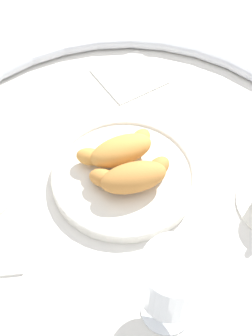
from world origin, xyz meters
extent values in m
plane|color=silver|center=(0.00, 0.00, 0.00)|extent=(2.20, 2.20, 0.00)
torus|color=silver|center=(0.00, 0.00, 0.01)|extent=(0.71, 0.71, 0.02)
cylinder|color=silver|center=(0.00, 0.01, 0.01)|extent=(0.23, 0.23, 0.01)
torus|color=silver|center=(0.00, 0.01, 0.01)|extent=(0.23, 0.23, 0.01)
ellipsoid|color=#BC7A38|center=(0.01, -0.01, 0.04)|extent=(0.10, 0.06, 0.04)
ellipsoid|color=#BC7A38|center=(0.05, 0.01, 0.03)|extent=(0.05, 0.05, 0.03)
ellipsoid|color=#BC7A38|center=(-0.03, 0.00, 0.03)|extent=(0.05, 0.05, 0.03)
ellipsoid|color=#CC893D|center=(0.00, 0.04, 0.04)|extent=(0.11, 0.07, 0.04)
ellipsoid|color=#CC893D|center=(0.03, 0.06, 0.03)|extent=(0.05, 0.05, 0.03)
ellipsoid|color=#CC893D|center=(-0.05, 0.04, 0.03)|extent=(0.05, 0.04, 0.03)
cylinder|color=white|center=(0.02, -0.20, 0.00)|extent=(0.07, 0.07, 0.01)
cylinder|color=white|center=(0.02, -0.20, 0.03)|extent=(0.01, 0.01, 0.05)
cylinder|color=white|center=(0.02, -0.20, 0.10)|extent=(0.08, 0.08, 0.08)
cylinder|color=gold|center=(0.02, -0.20, 0.08)|extent=(0.07, 0.07, 0.04)
cube|color=white|center=(-0.19, -0.10, 0.00)|extent=(0.05, 0.04, 0.01)
cube|color=silver|center=(0.05, 0.25, 0.00)|extent=(0.14, 0.14, 0.01)
camera|label=1|loc=(-0.07, -0.39, 0.58)|focal=48.25mm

